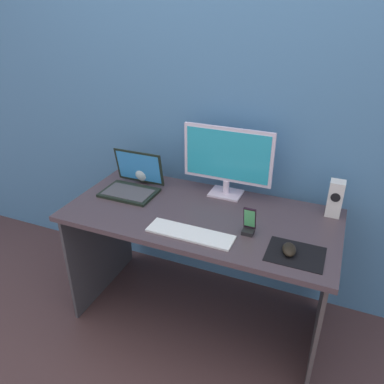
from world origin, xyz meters
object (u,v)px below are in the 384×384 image
object	(u,v)px
mouse	(289,249)
phone_in_dock	(249,224)
laptop	(132,184)
fishbowl	(146,170)
monitor	(227,159)
speaker_right	(335,198)
keyboard_external	(190,233)

from	to	relation	value
mouse	phone_in_dock	xyz separation A→B (m)	(-0.21, 0.09, 0.03)
laptop	fishbowl	size ratio (longest dim) A/B	2.00
laptop	mouse	distance (m)	0.98
monitor	laptop	distance (m)	0.57
speaker_right	fishbowl	distance (m)	1.09
speaker_right	fishbowl	bearing A→B (deg)	-179.50
monitor	mouse	distance (m)	0.64
laptop	phone_in_dock	bearing A→B (deg)	-12.76
speaker_right	phone_in_dock	distance (m)	0.49
laptop	phone_in_dock	size ratio (longest dim) A/B	2.21
fishbowl	mouse	xyz separation A→B (m)	(0.94, -0.41, -0.05)
monitor	phone_in_dock	world-z (taller)	monitor
phone_in_dock	laptop	bearing A→B (deg)	167.24
monitor	phone_in_dock	distance (m)	0.44
phone_in_dock	fishbowl	bearing A→B (deg)	156.29
laptop	keyboard_external	world-z (taller)	laptop
speaker_right	phone_in_dock	size ratio (longest dim) A/B	1.40
speaker_right	laptop	size ratio (longest dim) A/B	0.63
mouse	keyboard_external	bearing A→B (deg)	172.77
monitor	keyboard_external	world-z (taller)	monitor
speaker_right	keyboard_external	world-z (taller)	speaker_right
fishbowl	phone_in_dock	world-z (taller)	fishbowl
monitor	mouse	xyz separation A→B (m)	(0.43, -0.43, -0.20)
fishbowl	mouse	size ratio (longest dim) A/B	1.53
fishbowl	keyboard_external	xyz separation A→B (m)	(0.48, -0.44, -0.07)
laptop	phone_in_dock	distance (m)	0.76
laptop	phone_in_dock	xyz separation A→B (m)	(0.74, -0.17, 0.00)
speaker_right	keyboard_external	xyz separation A→B (m)	(-0.61, -0.45, -0.09)
speaker_right	phone_in_dock	bearing A→B (deg)	-137.08
keyboard_external	phone_in_dock	size ratio (longest dim) A/B	3.07
laptop	fishbowl	bearing A→B (deg)	88.58
monitor	fishbowl	xyz separation A→B (m)	(-0.51, -0.01, -0.15)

